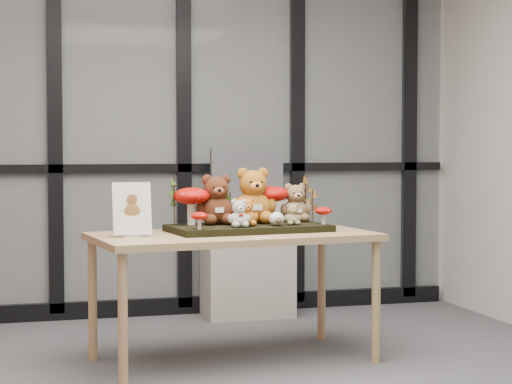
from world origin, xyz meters
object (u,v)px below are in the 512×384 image
object	(u,v)px
display_table	(233,245)
mushroom_front_left	(199,220)
cabinet	(248,259)
bear_tan_back	(295,200)
sign_holder	(132,211)
monitor	(247,174)
mushroom_front_right	(323,215)
diorama_tray	(249,228)
bear_pooh_yellow	(253,193)
bear_brown_medium	(216,197)
plush_cream_hedgehog	(276,218)
mushroom_back_right	(271,202)
mushroom_back_left	(191,204)
bear_beige_small	(292,213)
bear_small_yellow	(246,210)
bear_white_bow	(239,212)

from	to	relation	value
display_table	mushroom_front_left	world-z (taller)	mushroom_front_left
mushroom_front_left	cabinet	size ratio (longest dim) A/B	0.13
bear_tan_back	sign_holder	world-z (taller)	sign_holder
monitor	mushroom_front_right	bearing A→B (deg)	-85.89
mushroom_front_right	cabinet	bearing A→B (deg)	94.17
cabinet	diorama_tray	bearing A→B (deg)	-104.86
bear_pooh_yellow	sign_holder	distance (m)	0.77
bear_brown_medium	mushroom_front_right	xyz separation A→B (m)	(0.59, -0.18, -0.10)
plush_cream_hedgehog	mushroom_back_right	size ratio (longest dim) A/B	0.37
bear_brown_medium	mushroom_back_right	world-z (taller)	bear_brown_medium
mushroom_back_left	cabinet	xyz separation A→B (m)	(0.64, 1.15, -0.47)
bear_beige_small	bear_small_yellow	bearing A→B (deg)	171.93
monitor	mushroom_back_left	bearing A→B (deg)	-118.79
mushroom_back_right	mushroom_front_left	size ratio (longest dim) A/B	2.25
mushroom_back_right	mushroom_front_left	world-z (taller)	mushroom_back_right
bear_white_bow	cabinet	xyz separation A→B (m)	(0.42, 1.36, -0.44)
bear_pooh_yellow	bear_brown_medium	distance (m)	0.22
cabinet	bear_white_bow	bearing A→B (deg)	-107.08
bear_brown_medium	bear_beige_small	distance (m)	0.45
bear_white_bow	mushroom_front_left	world-z (taller)	bear_white_bow
diorama_tray	sign_holder	distance (m)	0.70
display_table	bear_white_bow	bearing A→B (deg)	-84.41
mushroom_back_right	mushroom_back_left	bearing A→B (deg)	-170.78
bear_small_yellow	cabinet	size ratio (longest dim) A/B	0.21
display_table	diorama_tray	bearing A→B (deg)	26.57
display_table	bear_beige_small	distance (m)	0.38
bear_small_yellow	mushroom_front_left	bearing A→B (deg)	-163.84
mushroom_front_right	monitor	size ratio (longest dim) A/B	0.21
mushroom_front_right	sign_holder	bearing A→B (deg)	-178.16
mushroom_front_left	bear_brown_medium	bearing A→B (deg)	60.94
bear_pooh_yellow	bear_small_yellow	xyz separation A→B (m)	(-0.09, -0.17, -0.09)
bear_tan_back	bear_white_bow	distance (m)	0.50
bear_small_yellow	bear_white_bow	bearing A→B (deg)	-141.02
bear_brown_medium	bear_tan_back	world-z (taller)	bear_brown_medium
mushroom_front_right	sign_holder	distance (m)	1.10
mushroom_back_right	mushroom_front_right	distance (m)	0.35
bear_beige_small	mushroom_front_right	bearing A→B (deg)	-9.47
mushroom_back_left	bear_pooh_yellow	bearing A→B (deg)	3.63
display_table	diorama_tray	distance (m)	0.16
bear_white_bow	sign_holder	bearing A→B (deg)	171.73
mushroom_back_right	cabinet	xyz separation A→B (m)	(0.14, 1.07, -0.47)
cabinet	monitor	xyz separation A→B (m)	(0.00, 0.02, 0.59)
bear_small_yellow	monitor	world-z (taller)	monitor
diorama_tray	mushroom_back_right	world-z (taller)	mushroom_back_right
bear_pooh_yellow	bear_white_bow	bearing A→B (deg)	-128.95
bear_tan_back	bear_beige_small	distance (m)	0.24
plush_cream_hedgehog	sign_holder	size ratio (longest dim) A/B	0.29
sign_holder	mushroom_front_right	bearing A→B (deg)	1.97
display_table	bear_brown_medium	bearing A→B (deg)	104.09
bear_pooh_yellow	cabinet	xyz separation A→B (m)	(0.27, 1.12, -0.53)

